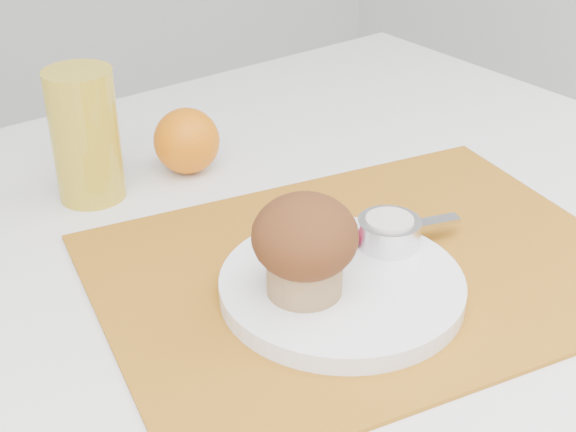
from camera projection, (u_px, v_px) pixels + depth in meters
placemat at (365, 269)px, 0.77m from camera, size 0.57×0.46×0.00m
plate at (342, 286)px, 0.72m from camera, size 0.29×0.29×0.02m
ramekin at (389, 232)px, 0.76m from camera, size 0.06×0.06×0.03m
cream at (390, 221)px, 0.76m from camera, size 0.06×0.06×0.01m
raspberry_near at (326, 234)px, 0.77m from camera, size 0.02×0.02×0.02m
raspberry_far at (349, 238)px, 0.76m from camera, size 0.02×0.02×0.02m
butter_knife at (375, 233)px, 0.78m from camera, size 0.18×0.07×0.00m
orange at (187, 141)px, 0.94m from camera, size 0.08×0.08×0.08m
juice_glass at (85, 136)px, 0.86m from camera, size 0.09×0.09×0.15m
muffin at (305, 244)px, 0.68m from camera, size 0.09×0.09×0.09m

